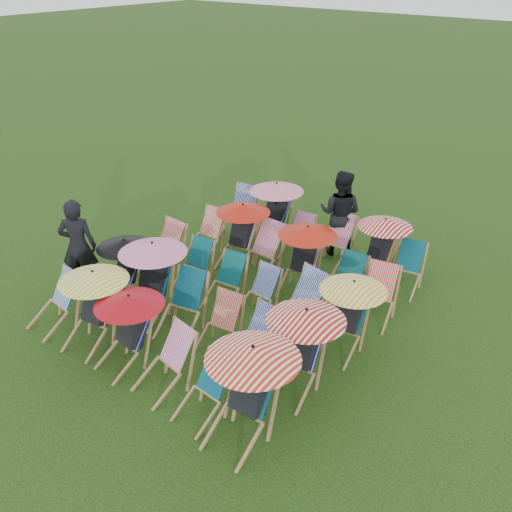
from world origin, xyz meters
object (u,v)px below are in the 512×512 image
Objects in this scene: deckchair_0 at (54,302)px; deckchair_29 at (406,269)px; deckchair_5 at (245,393)px; person_left at (78,246)px; person_rear at (340,213)px.

deckchair_0 is 6.18m from deckchair_29.
deckchair_5 is 0.78× the size of person_left.
deckchair_5 is 5.41m from person_rear.
person_rear is at bearing 71.65° from deckchair_0.
deckchair_5 reaches higher than deckchair_29.
deckchair_0 is 1.25m from person_left.
person_left is at bearing 126.89° from deckchair_0.
person_left reaches higher than deckchair_29.
deckchair_5 reaches higher than deckchair_0.
deckchair_0 is at bearing 83.37° from person_left.
person_rear reaches higher than deckchair_0.
person_rear is (-1.72, 5.13, 0.15)m from deckchair_5.
deckchair_0 is 1.07× the size of deckchair_29.
person_left is at bearing -149.26° from deckchair_29.
person_rear is (-1.71, 0.47, 0.47)m from deckchair_29.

